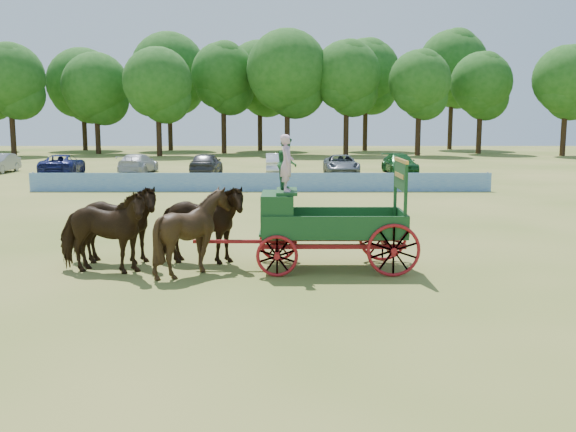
# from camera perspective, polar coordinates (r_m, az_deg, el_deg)

# --- Properties ---
(ground) EXTENTS (160.00, 160.00, 0.00)m
(ground) POSITION_cam_1_polar(r_m,az_deg,el_deg) (18.40, -1.73, -4.09)
(ground) COLOR #9D8C47
(ground) RESTS_ON ground
(horse_lead_left) EXTENTS (2.81, 1.61, 2.24)m
(horse_lead_left) POSITION_cam_1_polar(r_m,az_deg,el_deg) (17.51, -16.20, -1.34)
(horse_lead_left) COLOR #321E0D
(horse_lead_left) RESTS_ON ground
(horse_lead_right) EXTENTS (2.71, 1.34, 2.24)m
(horse_lead_right) POSITION_cam_1_polar(r_m,az_deg,el_deg) (18.55, -15.26, -0.75)
(horse_lead_right) COLOR #321E0D
(horse_lead_right) RESTS_ON ground
(horse_wheel_left) EXTENTS (2.22, 2.02, 2.25)m
(horse_wheel_left) POSITION_cam_1_polar(r_m,az_deg,el_deg) (17.00, -8.40, -1.37)
(horse_wheel_left) COLOR #321E0D
(horse_wheel_left) RESTS_ON ground
(horse_wheel_right) EXTENTS (2.75, 1.44, 2.24)m
(horse_wheel_right) POSITION_cam_1_polar(r_m,az_deg,el_deg) (18.07, -7.90, -0.77)
(horse_wheel_right) COLOR #321E0D
(horse_wheel_right) RESTS_ON ground
(farm_dray) EXTENTS (6.00, 2.00, 3.65)m
(farm_dray) POSITION_cam_1_polar(r_m,az_deg,el_deg) (17.31, 1.66, 0.37)
(farm_dray) COLOR #A91024
(farm_dray) RESTS_ON ground
(sponsor_banner) EXTENTS (26.00, 0.08, 1.05)m
(sponsor_banner) POSITION_cam_1_polar(r_m,az_deg,el_deg) (36.14, -2.48, 3.02)
(sponsor_banner) COLOR blue
(sponsor_banner) RESTS_ON ground
(parked_cars) EXTENTS (37.25, 6.88, 1.64)m
(parked_cars) POSITION_cam_1_polar(r_m,az_deg,el_deg) (48.33, -9.15, 4.59)
(parked_cars) COLOR silver
(parked_cars) RESTS_ON ground
(treeline) EXTENTS (91.68, 24.00, 15.74)m
(treeline) POSITION_cam_1_polar(r_m,az_deg,el_deg) (78.68, -4.06, 12.48)
(treeline) COLOR #382314
(treeline) RESTS_ON ground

